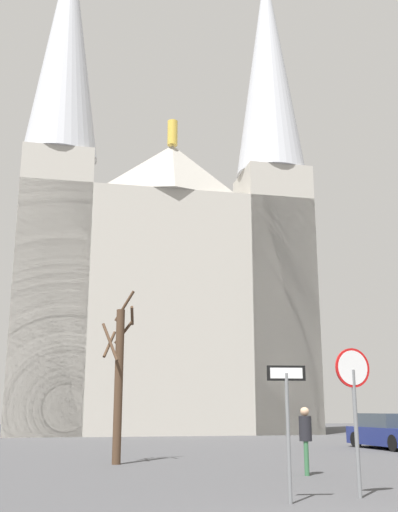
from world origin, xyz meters
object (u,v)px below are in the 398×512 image
parked_car_near_navy (390,432)px  stop_sign (354,391)px  cathedral (162,270)px  pedestrian_walking (305,434)px  one_way_arrow_sign (287,412)px  bare_tree (119,378)px

parked_car_near_navy → stop_sign: bearing=-115.9°
stop_sign → parked_car_near_navy: size_ratio=0.62×
cathedral → stop_sign: 32.49m
parked_car_near_navy → pedestrian_walking: 11.52m
cathedral → pedestrian_walking: bearing=-85.4°
cathedral → one_way_arrow_sign: bearing=-89.1°
stop_sign → one_way_arrow_sign: bearing=-160.1°
stop_sign → pedestrian_walking: stop_sign is taller
parked_car_near_navy → cathedral: bearing=116.1°
stop_sign → parked_car_near_navy: 15.11m
cathedral → bare_tree: cathedral is taller
bare_tree → pedestrian_walking: bearing=-37.5°
bare_tree → pedestrian_walking: size_ratio=3.21×
parked_car_near_navy → pedestrian_walking: (-6.41, -9.56, 0.34)m
cathedral → pedestrian_walking: size_ratio=22.02×
cathedral → parked_car_near_navy: bearing=-63.9°
one_way_arrow_sign → pedestrian_walking: bearing=70.0°
stop_sign → bare_tree: (-4.64, 7.67, 0.60)m
stop_sign → one_way_arrow_sign: stop_sign is taller
parked_car_near_navy → pedestrian_walking: bearing=-123.9°
parked_car_near_navy → pedestrian_walking: size_ratio=2.71×
stop_sign → one_way_arrow_sign: (-1.49, -0.54, -0.39)m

